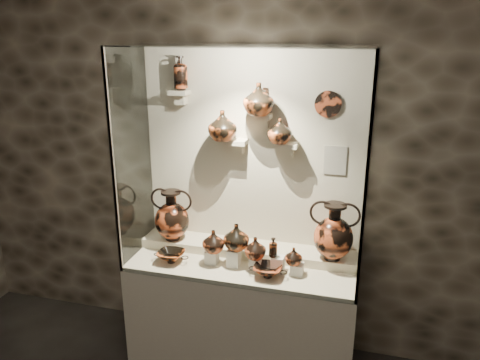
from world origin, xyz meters
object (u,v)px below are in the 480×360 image
Objects in this scene: jug_e at (294,256)px; kylix_right at (268,270)px; amphora_right at (334,231)px; ovoid_vase_a at (222,126)px; jug_c at (255,248)px; ovoid_vase_b at (259,99)px; ovoid_vase_c at (280,131)px; amphora_left at (172,215)px; lekythos_small at (273,246)px; jug_a at (214,241)px; lekythos_tall at (181,71)px; jug_b at (236,237)px; kylix_left at (171,256)px.

jug_e is 0.49× the size of kylix_right.
ovoid_vase_a is at bearing -161.56° from amphora_right.
amphora_right is at bearing 24.22° from jug_c.
ovoid_vase_c is (0.15, 0.02, -0.22)m from ovoid_vase_b.
amphora_left is 2.48× the size of jug_c.
jug_e is at bearing 11.48° from lekythos_small.
lekythos_tall is at bearing 151.37° from jug_a.
ovoid_vase_b reaches higher than jug_b.
jug_a is 0.94m from ovoid_vase_c.
jug_b is 0.83m from ovoid_vase_c.
lekythos_tall is at bearing 174.21° from ovoid_vase_a.
ovoid_vase_a is (-0.85, 0.06, 0.71)m from amphora_right.
jug_c is (-0.53, -0.18, -0.11)m from amphora_right.
lekythos_tall reaches higher than kylix_right.
jug_b is at bearing -33.39° from lekythos_tall.
ovoid_vase_c is (-0.43, 0.08, 0.69)m from amphora_right.
jug_b is (0.17, 0.03, 0.04)m from jug_a.
lekythos_small is (0.13, 0.00, 0.03)m from jug_c.
jug_e is 0.78× the size of lekythos_small.
jug_b reaches higher than kylix_right.
lekythos_tall reaches higher than jug_e.
ovoid_vase_b is (0.60, -0.05, -0.18)m from lekythos_tall.
ovoid_vase_a reaches higher than jug_b.
amphora_left is 1.79× the size of ovoid_vase_b.
amphora_left is 0.90m from kylix_right.
jug_b is at bearing -98.62° from ovoid_vase_b.
jug_e is 1.13m from ovoid_vase_b.
jug_c is 0.63× the size of kylix_left.
jug_c is at bearing 12.33° from jug_b.
lekythos_small is at bearing 17.57° from jug_b.
jug_e is (-0.26, -0.18, -0.14)m from amphora_right.
kylix_left is 1.37m from lekythos_tall.
amphora_right is 1.64× the size of kylix_left.
kylix_right is (0.83, -0.27, -0.22)m from amphora_left.
amphora_left reaches higher than jug_e.
jug_a is at bearing -120.64° from ovoid_vase_b.
jug_b is 0.16m from jug_c.
jug_b is 1.20× the size of lekythos_small.
lekythos_small is at bearing -157.67° from jug_e.
ovoid_vase_a is at bearing 150.79° from jug_b.
jug_c is (0.72, -0.19, -0.10)m from amphora_left.
kylix_right is 1.43× the size of ovoid_vase_c.
kylix_left is at bearing -167.05° from ovoid_vase_c.
lekythos_small is 0.82m from ovoid_vase_c.
jug_b is 0.44m from jug_e.
lekythos_small reaches higher than kylix_right.
ovoid_vase_b is at bearing 28.98° from amphora_left.
ovoid_vase_a is (-0.43, 0.33, 0.95)m from kylix_right.
kylix_right is 1.09m from ovoid_vase_a.
kylix_right is 0.94× the size of lekythos_tall.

